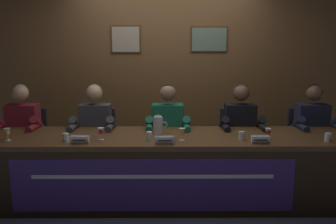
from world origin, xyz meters
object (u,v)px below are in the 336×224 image
(nameplate_right, at_px, (261,140))
(chair_right, at_px, (237,146))
(water_cup_center, at_px, (149,136))
(panelist_right, at_px, (241,128))
(chair_left, at_px, (99,146))
(juice_glass_center, at_px, (182,132))
(nameplate_center, at_px, (165,140))
(panelist_left, at_px, (94,128))
(water_cup_right, at_px, (242,136))
(chair_far_left, at_px, (29,146))
(conference_table, at_px, (168,158))
(juice_glass_left, at_px, (101,131))
(chair_center, at_px, (168,146))
(panelist_center, at_px, (168,128))
(water_cup_far_right, at_px, (328,138))
(chair_far_right, at_px, (305,146))
(nameplate_left, at_px, (80,140))
(juice_glass_far_left, at_px, (7,132))
(panelist_far_left, at_px, (21,129))
(water_cup_left, at_px, (66,138))
(water_pitcher_central, at_px, (158,125))
(juice_glass_right, at_px, (268,132))
(panelist_far_right, at_px, (314,128))

(nameplate_right, bearing_deg, chair_right, 91.86)
(water_cup_center, bearing_deg, panelist_right, 29.31)
(chair_left, bearing_deg, juice_glass_center, -38.88)
(nameplate_center, distance_m, chair_right, 1.34)
(panelist_left, xyz_separation_m, water_cup_right, (1.59, -0.59, 0.06))
(chair_far_left, bearing_deg, chair_left, 0.00)
(conference_table, bearing_deg, panelist_left, 148.33)
(water_cup_center, bearing_deg, chair_left, 130.43)
(juice_glass_left, xyz_separation_m, chair_center, (0.67, 0.77, -0.38))
(panelist_center, xyz_separation_m, water_cup_far_right, (1.57, -0.65, 0.06))
(nameplate_center, relative_size, chair_far_right, 0.21)
(nameplate_left, bearing_deg, water_cup_far_right, 1.66)
(juice_glass_far_left, bearing_deg, panelist_far_left, 101.89)
(juice_glass_center, distance_m, chair_far_right, 1.81)
(panelist_center, bearing_deg, panelist_far_left, 180.00)
(chair_far_left, bearing_deg, water_cup_left, -49.64)
(panelist_far_left, xyz_separation_m, nameplate_right, (2.61, -0.72, 0.06))
(nameplate_left, bearing_deg, water_pitcher_central, 26.98)
(panelist_far_left, height_order, panelist_center, same)
(juice_glass_far_left, height_order, juice_glass_left, same)
(water_cup_far_right, bearing_deg, juice_glass_center, 178.31)
(panelist_far_left, xyz_separation_m, water_cup_far_right, (3.29, -0.65, 0.06))
(conference_table, xyz_separation_m, panelist_left, (-0.85, 0.53, 0.19))
(chair_right, relative_size, panelist_right, 0.73)
(chair_center, bearing_deg, juice_glass_left, -130.83)
(juice_glass_center, bearing_deg, nameplate_center, -141.76)
(juice_glass_far_left, distance_m, panelist_left, 0.95)
(panelist_right, bearing_deg, juice_glass_left, -159.34)
(water_cup_right, bearing_deg, water_cup_center, -179.91)
(nameplate_left, distance_m, water_cup_left, 0.17)
(panelist_left, distance_m, water_cup_center, 0.89)
(chair_far_left, xyz_separation_m, panelist_right, (2.58, -0.20, 0.27))
(chair_left, height_order, panelist_center, panelist_center)
(nameplate_left, distance_m, nameplate_right, 1.74)
(juice_glass_left, height_order, juice_glass_right, same)
(panelist_far_right, bearing_deg, chair_far_left, 176.70)
(nameplate_right, relative_size, water_pitcher_central, 0.82)
(conference_table, height_order, water_cup_left, water_cup_left)
(water_cup_left, relative_size, juice_glass_right, 0.69)
(chair_right, xyz_separation_m, chair_far_right, (0.86, 0.00, 0.00))
(chair_center, distance_m, panelist_center, 0.34)
(conference_table, height_order, chair_center, chair_center)
(water_pitcher_central, bearing_deg, juice_glass_right, -13.95)
(nameplate_left, height_order, juice_glass_left, juice_glass_left)
(water_cup_left, bearing_deg, panelist_right, 19.04)
(nameplate_left, distance_m, panelist_right, 1.86)
(nameplate_center, bearing_deg, conference_table, 82.34)
(panelist_left, distance_m, nameplate_right, 1.89)
(nameplate_left, bearing_deg, panelist_far_left, 140.41)
(juice_glass_far_left, xyz_separation_m, juice_glass_right, (2.58, -0.01, 0.00))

